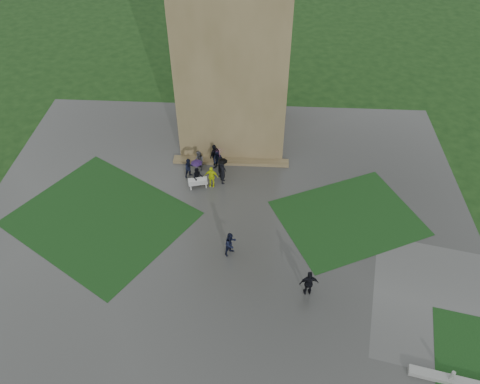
# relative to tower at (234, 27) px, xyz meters

# --- Properties ---
(ground) EXTENTS (120.00, 120.00, 0.00)m
(ground) POSITION_rel_tower_xyz_m (0.00, -15.00, -9.00)
(ground) COLOR black
(plaza) EXTENTS (34.00, 34.00, 0.02)m
(plaza) POSITION_rel_tower_xyz_m (0.00, -13.00, -8.99)
(plaza) COLOR #343532
(plaza) RESTS_ON ground
(lawn_inset_left) EXTENTS (14.10, 13.46, 0.01)m
(lawn_inset_left) POSITION_rel_tower_xyz_m (-8.50, -11.00, -8.97)
(lawn_inset_left) COLOR black
(lawn_inset_left) RESTS_ON plaza
(lawn_inset_right) EXTENTS (11.12, 10.15, 0.01)m
(lawn_inset_right) POSITION_rel_tower_xyz_m (8.50, -10.00, -8.97)
(lawn_inset_right) COLOR black
(lawn_inset_right) RESTS_ON plaza
(tower) EXTENTS (8.00, 8.00, 18.00)m
(tower) POSITION_rel_tower_xyz_m (0.00, 0.00, 0.00)
(tower) COLOR brown
(tower) RESTS_ON ground
(tower_plinth) EXTENTS (9.00, 0.80, 0.22)m
(tower_plinth) POSITION_rel_tower_xyz_m (0.00, -4.40, -8.87)
(tower_plinth) COLOR brown
(tower_plinth) RESTS_ON plaza
(bench) EXTENTS (1.46, 0.78, 0.81)m
(bench) POSITION_rel_tower_xyz_m (-2.20, -7.41, -8.56)
(bench) COLOR #B4B3AF
(bench) RESTS_ON plaza
(visitor_cluster) EXTENTS (3.35, 3.61, 2.46)m
(visitor_cluster) POSITION_rel_tower_xyz_m (-1.37, -6.10, -7.88)
(visitor_cluster) COLOR black
(visitor_cluster) RESTS_ON plaza
(pedestrian_mid) EXTENTS (0.94, 0.96, 1.76)m
(pedestrian_mid) POSITION_rel_tower_xyz_m (0.66, -13.56, -8.10)
(pedestrian_mid) COLOR black
(pedestrian_mid) RESTS_ON plaza
(pedestrian_near) EXTENTS (1.18, 0.76, 1.90)m
(pedestrian_near) POSITION_rel_tower_xyz_m (5.38, -16.36, -8.03)
(pedestrian_near) COLOR black
(pedestrian_near) RESTS_ON plaza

